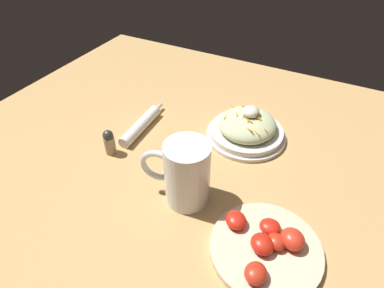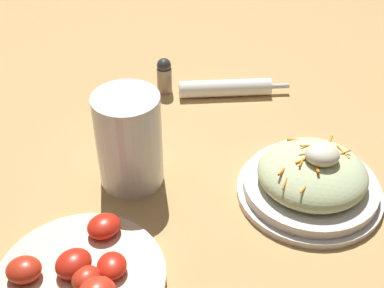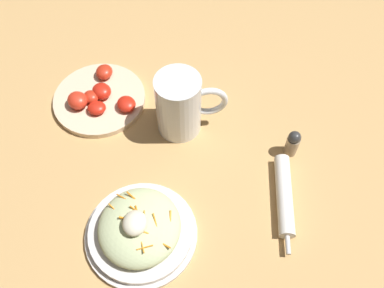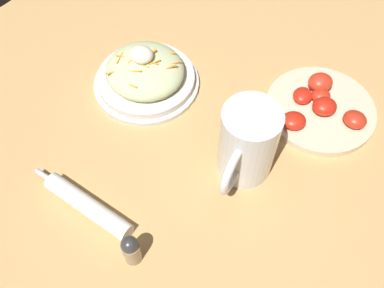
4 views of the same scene
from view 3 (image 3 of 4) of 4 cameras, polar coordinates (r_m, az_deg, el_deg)
name	(u,v)px [view 3 (image 3 of 4)]	position (r m, az deg, el deg)	size (l,w,h in m)	color
ground_plane	(186,128)	(0.96, -0.78, 2.21)	(1.43, 1.43, 0.00)	tan
salad_plate	(140,229)	(0.82, -7.12, -11.52)	(0.22, 0.22, 0.09)	silver
beer_mug	(180,108)	(0.91, -1.67, 5.00)	(0.10, 0.16, 0.15)	white
napkin_roll	(284,196)	(0.88, 12.51, -6.92)	(0.21, 0.04, 0.03)	white
tomato_plate	(99,98)	(1.02, -12.56, 6.18)	(0.22, 0.22, 0.05)	beige
salt_shaker	(293,143)	(0.92, 13.60, 0.14)	(0.03, 0.03, 0.07)	gray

